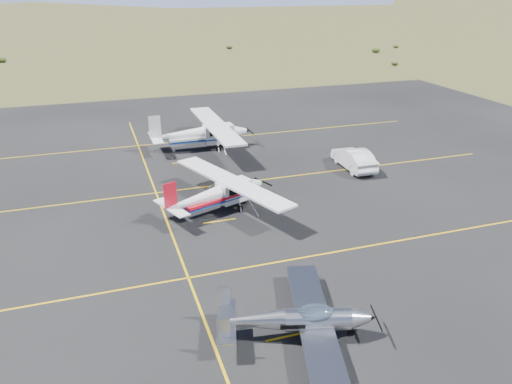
{
  "coord_description": "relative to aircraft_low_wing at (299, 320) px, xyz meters",
  "views": [
    {
      "loc": [
        -9.38,
        -18.44,
        13.2
      ],
      "look_at": [
        -0.74,
        7.45,
        1.6
      ],
      "focal_mm": 35.0,
      "sensor_mm": 36.0,
      "label": 1
    }
  ],
  "objects": [
    {
      "name": "ground",
      "position": [
        2.67,
        3.71,
        -0.88
      ],
      "size": [
        1600.0,
        1600.0,
        0.0
      ],
      "primitive_type": "plane",
      "color": "#383D1C",
      "rests_on": "ground"
    },
    {
      "name": "apron",
      "position": [
        2.67,
        10.71,
        -0.88
      ],
      "size": [
        72.0,
        72.0,
        0.02
      ],
      "primitive_type": "cube",
      "color": "black",
      "rests_on": "ground"
    },
    {
      "name": "aircraft_cessna",
      "position": [
        -0.06,
        12.69,
        0.31
      ],
      "size": [
        7.45,
        10.39,
        2.68
      ],
      "rotation": [
        0.0,
        0.0,
        0.36
      ],
      "color": "white",
      "rests_on": "apron"
    },
    {
      "name": "aircraft_low_wing",
      "position": [
        0.0,
        0.0,
        0.0
      ],
      "size": [
        6.22,
        8.47,
        1.84
      ],
      "rotation": [
        0.0,
        0.0,
        -0.27
      ],
      "color": "silver",
      "rests_on": "apron"
    },
    {
      "name": "sedan",
      "position": [
        11.61,
        16.78,
        -0.08
      ],
      "size": [
        1.86,
        4.86,
        1.58
      ],
      "primitive_type": "imported",
      "rotation": [
        0.0,
        0.0,
        3.1
      ],
      "color": "silver",
      "rests_on": "apron"
    },
    {
      "name": "aircraft_plain",
      "position": [
        1.74,
        25.14,
        0.52
      ],
      "size": [
        7.43,
        12.38,
        3.15
      ],
      "rotation": [
        0.0,
        0.0,
        0.0
      ],
      "color": "white",
      "rests_on": "apron"
    }
  ]
}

